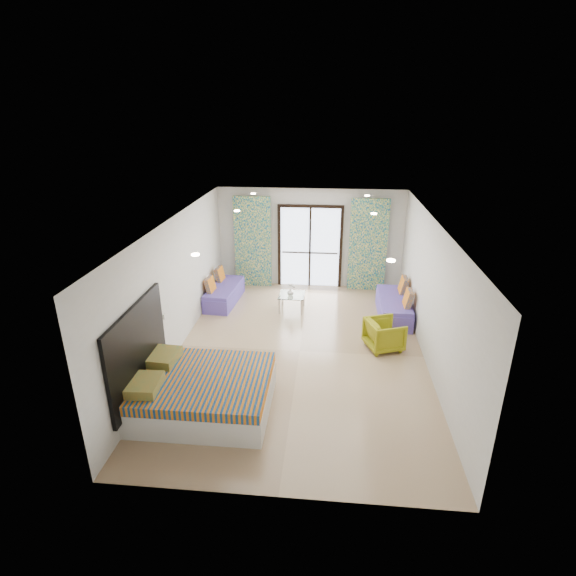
# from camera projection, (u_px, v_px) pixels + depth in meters

# --- Properties ---
(floor) EXTENTS (5.00, 7.50, 0.01)m
(floor) POSITION_uv_depth(u_px,v_px,m) (300.00, 351.00, 9.23)
(floor) COLOR #947858
(floor) RESTS_ON ground
(ceiling) EXTENTS (5.00, 7.50, 0.01)m
(ceiling) POSITION_uv_depth(u_px,v_px,m) (301.00, 222.00, 8.22)
(ceiling) COLOR silver
(ceiling) RESTS_ON ground
(wall_back) EXTENTS (5.00, 0.01, 2.70)m
(wall_back) POSITION_uv_depth(u_px,v_px,m) (310.00, 238.00, 12.19)
(wall_back) COLOR silver
(wall_back) RESTS_ON ground
(wall_front) EXTENTS (5.00, 0.01, 2.70)m
(wall_front) POSITION_uv_depth(u_px,v_px,m) (278.00, 410.00, 5.27)
(wall_front) COLOR silver
(wall_front) RESTS_ON ground
(wall_left) EXTENTS (0.01, 7.50, 2.70)m
(wall_left) POSITION_uv_depth(u_px,v_px,m) (175.00, 286.00, 8.95)
(wall_left) COLOR silver
(wall_left) RESTS_ON ground
(wall_right) EXTENTS (0.01, 7.50, 2.70)m
(wall_right) POSITION_uv_depth(u_px,v_px,m) (432.00, 295.00, 8.50)
(wall_right) COLOR silver
(wall_right) RESTS_ON ground
(balcony_door) EXTENTS (1.76, 0.08, 2.28)m
(balcony_door) POSITION_uv_depth(u_px,v_px,m) (310.00, 242.00, 12.20)
(balcony_door) COLOR black
(balcony_door) RESTS_ON floor
(balcony_rail) EXTENTS (1.52, 0.03, 0.04)m
(balcony_rail) POSITION_uv_depth(u_px,v_px,m) (310.00, 253.00, 12.32)
(balcony_rail) COLOR #595451
(balcony_rail) RESTS_ON balcony_door
(curtain_left) EXTENTS (1.00, 0.10, 2.50)m
(curtain_left) POSITION_uv_depth(u_px,v_px,m) (253.00, 242.00, 12.20)
(curtain_left) COLOR white
(curtain_left) RESTS_ON floor
(curtain_right) EXTENTS (1.00, 0.10, 2.50)m
(curtain_right) POSITION_uv_depth(u_px,v_px,m) (368.00, 245.00, 11.92)
(curtain_right) COLOR white
(curtain_right) RESTS_ON floor
(downlight_a) EXTENTS (0.12, 0.12, 0.02)m
(downlight_a) POSITION_uv_depth(u_px,v_px,m) (195.00, 255.00, 6.51)
(downlight_a) COLOR #FFE0B2
(downlight_a) RESTS_ON ceiling
(downlight_b) EXTENTS (0.12, 0.12, 0.02)m
(downlight_b) POSITION_uv_depth(u_px,v_px,m) (391.00, 260.00, 6.26)
(downlight_b) COLOR #FFE0B2
(downlight_b) RESTS_ON ceiling
(downlight_c) EXTENTS (0.12, 0.12, 0.02)m
(downlight_c) POSITION_uv_depth(u_px,v_px,m) (237.00, 211.00, 9.28)
(downlight_c) COLOR #FFE0B2
(downlight_c) RESTS_ON ceiling
(downlight_d) EXTENTS (0.12, 0.12, 0.02)m
(downlight_d) POSITION_uv_depth(u_px,v_px,m) (374.00, 214.00, 9.03)
(downlight_d) COLOR #FFE0B2
(downlight_d) RESTS_ON ceiling
(downlight_e) EXTENTS (0.12, 0.12, 0.02)m
(downlight_e) POSITION_uv_depth(u_px,v_px,m) (253.00, 194.00, 11.13)
(downlight_e) COLOR #FFE0B2
(downlight_e) RESTS_ON ceiling
(downlight_f) EXTENTS (0.12, 0.12, 0.02)m
(downlight_f) POSITION_uv_depth(u_px,v_px,m) (367.00, 196.00, 10.88)
(downlight_f) COLOR #FFE0B2
(downlight_f) RESTS_ON ceiling
(headboard) EXTENTS (0.06, 2.10, 1.50)m
(headboard) POSITION_uv_depth(u_px,v_px,m) (138.00, 350.00, 7.18)
(headboard) COLOR black
(headboard) RESTS_ON floor
(switch_plate) EXTENTS (0.02, 0.10, 0.10)m
(switch_plate) POSITION_uv_depth(u_px,v_px,m) (165.00, 316.00, 8.34)
(switch_plate) COLOR silver
(switch_plate) RESTS_ON wall_left
(bed) EXTENTS (2.20, 1.80, 0.76)m
(bed) POSITION_uv_depth(u_px,v_px,m) (201.00, 392.00, 7.37)
(bed) COLOR silver
(bed) RESTS_ON floor
(daybed_left) EXTENTS (0.75, 1.67, 0.80)m
(daybed_left) POSITION_uv_depth(u_px,v_px,m) (224.00, 293.00, 11.46)
(daybed_left) COLOR #5846A7
(daybed_left) RESTS_ON floor
(daybed_right) EXTENTS (0.69, 1.76, 0.87)m
(daybed_right) POSITION_uv_depth(u_px,v_px,m) (394.00, 307.00, 10.64)
(daybed_right) COLOR #5846A7
(daybed_right) RESTS_ON floor
(coffee_table) EXTENTS (0.63, 0.63, 0.71)m
(coffee_table) POSITION_uv_depth(u_px,v_px,m) (292.00, 296.00, 10.98)
(coffee_table) COLOR silver
(coffee_table) RESTS_ON floor
(vase) EXTENTS (0.20, 0.20, 0.16)m
(vase) POSITION_uv_depth(u_px,v_px,m) (290.00, 292.00, 10.91)
(vase) COLOR white
(vase) RESTS_ON coffee_table
(armchair) EXTENTS (0.83, 0.86, 0.70)m
(armchair) POSITION_uv_depth(u_px,v_px,m) (384.00, 333.00, 9.22)
(armchair) COLOR olive
(armchair) RESTS_ON floor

